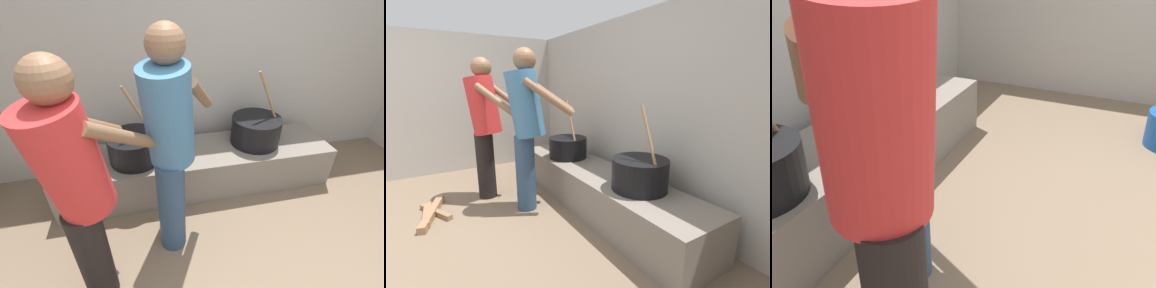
% 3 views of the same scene
% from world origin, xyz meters
% --- Properties ---
extents(ground_plane, '(9.48, 9.48, 0.00)m').
position_xyz_m(ground_plane, '(0.00, 0.00, 0.00)').
color(ground_plane, '#75604C').
extents(block_enclosure_rear, '(4.94, 0.20, 2.01)m').
position_xyz_m(block_enclosure_rear, '(0.00, 2.24, 1.01)').
color(block_enclosure_rear, '#ADA8A0').
rests_on(block_enclosure_rear, ground_plane).
extents(hearth_ledge, '(2.64, 0.60, 0.41)m').
position_xyz_m(hearth_ledge, '(-0.20, 1.72, 0.21)').
color(hearth_ledge, slate).
rests_on(hearth_ledge, ground_plane).
extents(cooking_pot_secondary, '(0.48, 0.48, 0.73)m').
position_xyz_m(cooking_pot_secondary, '(0.39, 1.75, 0.55)').
color(cooking_pot_secondary, black).
rests_on(cooking_pot_secondary, hearth_ledge).
extents(cook_in_red_shirt, '(0.68, 0.70, 1.58)m').
position_xyz_m(cook_in_red_shirt, '(-1.06, 0.79, 0.91)').
color(cook_in_red_shirt, black).
rests_on(cook_in_red_shirt, ground_plane).
extents(cook_in_blue_shirt, '(0.60, 0.75, 1.64)m').
position_xyz_m(cook_in_blue_shirt, '(-0.54, 1.09, 0.94)').
color(cook_in_blue_shirt, navy).
rests_on(cook_in_blue_shirt, ground_plane).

